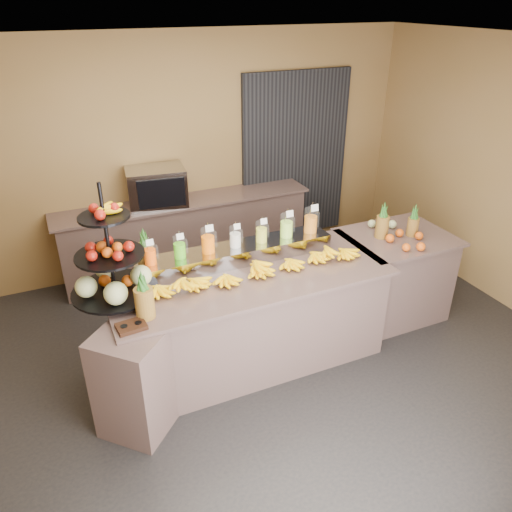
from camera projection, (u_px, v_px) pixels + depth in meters
ground at (263, 377)px, 4.58m from camera, size 6.00×6.00×0.00m
room_envelope at (246, 153)px, 4.41m from camera, size 6.04×5.02×2.82m
buffet_counter at (240, 323)px, 4.53m from camera, size 2.75×1.25×0.93m
right_counter at (392, 275)px, 5.30m from camera, size 1.08×0.88×0.93m
back_ledge at (187, 235)px, 6.18m from camera, size 3.10×0.55×0.93m
pitcher_tray at (236, 254)px, 4.58m from camera, size 1.85×0.30×0.15m
juice_pitcher_orange_a at (150, 254)px, 4.22m from camera, size 0.11×0.11×0.26m
juice_pitcher_green at (180, 249)px, 4.31m from camera, size 0.11×0.11×0.26m
juice_pitcher_orange_b at (208, 242)px, 4.40m from camera, size 0.12×0.13×0.30m
juice_pitcher_milk at (235, 238)px, 4.50m from camera, size 0.11×0.11×0.26m
juice_pitcher_lemon at (261, 233)px, 4.59m from camera, size 0.11×0.11×0.26m
juice_pitcher_lime at (286, 227)px, 4.68m from camera, size 0.12×0.13×0.30m
juice_pitcher_orange_c at (311, 222)px, 4.77m from camera, size 0.13×0.13×0.31m
banana_heap at (258, 267)px, 4.38m from camera, size 1.99×0.18×0.16m
fruit_stand at (118, 269)px, 3.98m from camera, size 0.71×0.71×0.98m
condiment_caddy at (131, 326)px, 3.68m from camera, size 0.23×0.18×0.03m
pineapple_left_a at (144, 300)px, 3.75m from camera, size 0.15×0.15×0.41m
pineapple_left_b at (146, 256)px, 4.35m from camera, size 0.15×0.15×0.43m
right_fruit_pile at (402, 234)px, 4.97m from camera, size 0.43×0.41×0.23m
oven_warmer at (156, 187)px, 5.74m from camera, size 0.71×0.54×0.44m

